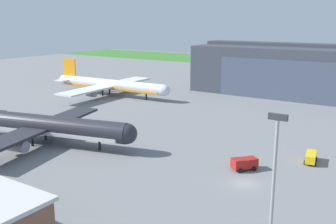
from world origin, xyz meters
The scene contains 6 objects.
ground_plane centered at (0.00, 0.00, 0.00)m, with size 440.00×440.00×0.00m, color slate.
airliner_near_right centered at (-44.65, -3.68, 4.04)m, with size 42.34×38.22×13.84m.
airliner_far_left centered at (-69.98, 45.91, 3.86)m, with size 48.95×43.93×12.18m.
ops_van centered at (-2.41, 5.75, 1.26)m, with size 4.46×4.95×2.22m.
stair_truck centered at (6.75, 16.11, 1.10)m, with size 2.78×5.07×1.91m.
apron_light_mast centered at (8.22, -11.05, 9.17)m, with size 2.40×0.50×15.24m.
Camera 1 is at (22.08, -56.83, 26.40)m, focal length 41.50 mm.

